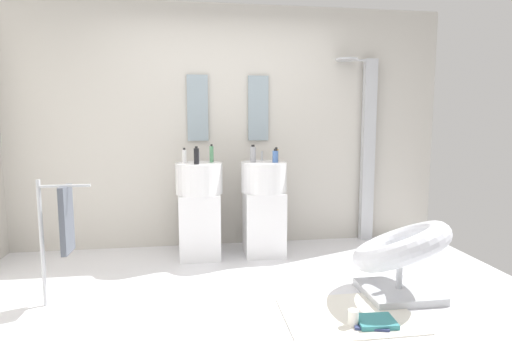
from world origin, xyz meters
TOP-DOWN VIEW (x-y plane):
  - ground_plane at (0.00, 0.00)m, footprint 4.80×3.60m
  - rear_partition at (0.00, 1.65)m, footprint 4.80×0.10m
  - pedestal_sink_left at (-0.33, 1.19)m, footprint 0.46×0.46m
  - pedestal_sink_right at (0.33, 1.19)m, footprint 0.46×0.46m
  - vanity_mirror_left at (-0.33, 1.58)m, footprint 0.22×0.03m
  - vanity_mirror_right at (0.33, 1.58)m, footprint 0.22×0.03m
  - shower_column at (1.57, 1.53)m, footprint 0.49×0.24m
  - lounge_chair at (1.21, 0.03)m, footprint 1.10×1.10m
  - towel_rack at (-1.33, 0.25)m, footprint 0.37×0.22m
  - area_rug at (0.69, -0.24)m, footprint 0.91×0.66m
  - magazine_navy at (0.78, -0.41)m, footprint 0.26×0.22m
  - magazine_teal at (0.83, -0.40)m, footprint 0.27×0.22m
  - coffee_mug at (0.67, -0.39)m, footprint 0.07×0.07m
  - soap_bottle_white at (-0.47, 1.22)m, footprint 0.04×0.04m
  - soap_bottle_grey at (0.21, 1.18)m, footprint 0.06×0.06m
  - soap_bottle_green at (-0.20, 1.24)m, footprint 0.04×0.04m
  - soap_bottle_amber at (0.45, 1.17)m, footprint 0.05×0.05m
  - soap_bottle_black at (-0.35, 1.07)m, footprint 0.05×0.05m
  - soap_bottle_blue at (0.43, 1.13)m, footprint 0.06×0.06m

SIDE VIEW (x-z plane):
  - ground_plane at x=0.00m, z-range -0.04..0.00m
  - area_rug at x=0.69m, z-range 0.00..0.01m
  - magazine_navy at x=0.78m, z-range 0.01..0.03m
  - magazine_teal at x=0.83m, z-range 0.01..0.04m
  - coffee_mug at x=0.67m, z-range 0.01..0.12m
  - lounge_chair at x=1.21m, z-range 0.03..0.67m
  - pedestal_sink_left at x=-0.33m, z-range -0.02..1.04m
  - pedestal_sink_right at x=0.33m, z-range -0.02..1.04m
  - towel_rack at x=-1.33m, z-range 0.15..1.10m
  - soap_bottle_blue at x=0.43m, z-range 0.95..1.09m
  - soap_bottle_white at x=-0.47m, z-range 0.95..1.10m
  - soap_bottle_amber at x=0.45m, z-range 0.95..1.10m
  - soap_bottle_black at x=-0.35m, z-range 0.95..1.12m
  - soap_bottle_grey at x=0.21m, z-range 0.95..1.13m
  - soap_bottle_green at x=-0.20m, z-range 0.95..1.13m
  - shower_column at x=1.57m, z-range 0.05..2.10m
  - rear_partition at x=0.00m, z-range 0.00..2.60m
  - vanity_mirror_left at x=-0.33m, z-range 1.16..1.85m
  - vanity_mirror_right at x=0.33m, z-range 1.16..1.85m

